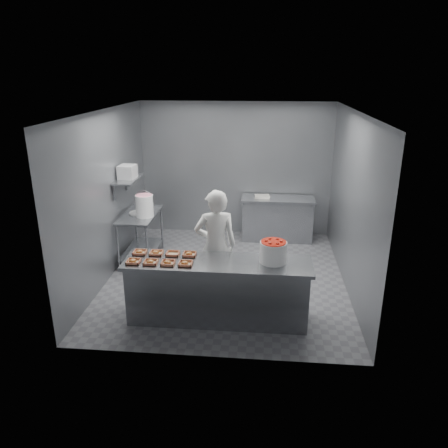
{
  "coord_description": "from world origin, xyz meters",
  "views": [
    {
      "loc": [
        0.61,
        -6.81,
        3.39
      ],
      "look_at": [
        -0.02,
        -0.2,
        1.04
      ],
      "focal_mm": 35.0,
      "sensor_mm": 36.0,
      "label": 1
    }
  ],
  "objects_px": {
    "strawberry_tub": "(273,251)",
    "tray_5": "(156,253)",
    "back_counter": "(277,218)",
    "tray_1": "(150,262)",
    "prep_table": "(141,230)",
    "tray_6": "(173,254)",
    "glaze_bucket": "(144,205)",
    "tray_0": "(133,261)",
    "tray_4": "(140,252)",
    "appliance": "(127,172)",
    "tray_2": "(168,263)",
    "service_counter": "(218,290)",
    "worker": "(216,246)",
    "tray_7": "(189,254)",
    "tray_3": "(185,263)"
  },
  "relations": [
    {
      "from": "tray_4",
      "to": "appliance",
      "type": "distance_m",
      "value": 2.06
    },
    {
      "from": "strawberry_tub",
      "to": "glaze_bucket",
      "type": "distance_m",
      "value": 2.88
    },
    {
      "from": "appliance",
      "to": "worker",
      "type": "bearing_deg",
      "value": -34.08
    },
    {
      "from": "tray_1",
      "to": "glaze_bucket",
      "type": "xyz_separation_m",
      "value": [
        -0.61,
        1.98,
        0.19
      ]
    },
    {
      "from": "tray_3",
      "to": "strawberry_tub",
      "type": "xyz_separation_m",
      "value": [
        1.18,
        0.21,
        0.14
      ]
    },
    {
      "from": "service_counter",
      "to": "tray_6",
      "type": "relative_size",
      "value": 13.88
    },
    {
      "from": "back_counter",
      "to": "glaze_bucket",
      "type": "distance_m",
      "value": 2.88
    },
    {
      "from": "strawberry_tub",
      "to": "appliance",
      "type": "xyz_separation_m",
      "value": [
        -2.58,
        1.9,
        0.62
      ]
    },
    {
      "from": "tray_0",
      "to": "tray_7",
      "type": "distance_m",
      "value": 0.79
    },
    {
      "from": "tray_6",
      "to": "tray_1",
      "type": "bearing_deg",
      "value": -127.28
    },
    {
      "from": "back_counter",
      "to": "tray_0",
      "type": "distance_m",
      "value": 4.0
    },
    {
      "from": "tray_3",
      "to": "tray_4",
      "type": "distance_m",
      "value": 0.79
    },
    {
      "from": "tray_4",
      "to": "tray_3",
      "type": "bearing_deg",
      "value": -23.91
    },
    {
      "from": "prep_table",
      "to": "back_counter",
      "type": "bearing_deg",
      "value": 27.01
    },
    {
      "from": "strawberry_tub",
      "to": "tray_5",
      "type": "bearing_deg",
      "value": 176.1
    },
    {
      "from": "tray_0",
      "to": "strawberry_tub",
      "type": "bearing_deg",
      "value": 6.19
    },
    {
      "from": "tray_1",
      "to": "worker",
      "type": "distance_m",
      "value": 1.11
    },
    {
      "from": "tray_0",
      "to": "worker",
      "type": "xyz_separation_m",
      "value": [
        1.05,
        0.76,
        -0.04
      ]
    },
    {
      "from": "back_counter",
      "to": "glaze_bucket",
      "type": "height_order",
      "value": "glaze_bucket"
    },
    {
      "from": "tray_2",
      "to": "glaze_bucket",
      "type": "bearing_deg",
      "value": 113.22
    },
    {
      "from": "worker",
      "to": "strawberry_tub",
      "type": "height_order",
      "value": "worker"
    },
    {
      "from": "tray_1",
      "to": "tray_4",
      "type": "bearing_deg",
      "value": 126.93
    },
    {
      "from": "service_counter",
      "to": "tray_4",
      "type": "height_order",
      "value": "tray_4"
    },
    {
      "from": "tray_5",
      "to": "tray_7",
      "type": "xyz_separation_m",
      "value": [
        0.48,
        0.0,
        0.0
      ]
    },
    {
      "from": "service_counter",
      "to": "tray_3",
      "type": "height_order",
      "value": "tray_3"
    },
    {
      "from": "prep_table",
      "to": "tray_6",
      "type": "distance_m",
      "value": 2.07
    },
    {
      "from": "tray_3",
      "to": "prep_table",
      "type": "bearing_deg",
      "value": 120.22
    },
    {
      "from": "tray_0",
      "to": "tray_1",
      "type": "xyz_separation_m",
      "value": [
        0.24,
        0.0,
        0.0
      ]
    },
    {
      "from": "strawberry_tub",
      "to": "worker",
      "type": "bearing_deg",
      "value": 147.02
    },
    {
      "from": "tray_3",
      "to": "appliance",
      "type": "distance_m",
      "value": 2.64
    },
    {
      "from": "tray_4",
      "to": "appliance",
      "type": "height_order",
      "value": "appliance"
    },
    {
      "from": "service_counter",
      "to": "worker",
      "type": "bearing_deg",
      "value": 98.92
    },
    {
      "from": "tray_4",
      "to": "tray_1",
      "type": "bearing_deg",
      "value": -53.07
    },
    {
      "from": "tray_6",
      "to": "glaze_bucket",
      "type": "distance_m",
      "value": 1.88
    },
    {
      "from": "tray_2",
      "to": "service_counter",
      "type": "bearing_deg",
      "value": 13.57
    },
    {
      "from": "prep_table",
      "to": "tray_7",
      "type": "height_order",
      "value": "tray_7"
    },
    {
      "from": "prep_table",
      "to": "tray_1",
      "type": "bearing_deg",
      "value": -70.45
    },
    {
      "from": "tray_1",
      "to": "strawberry_tub",
      "type": "distance_m",
      "value": 1.68
    },
    {
      "from": "strawberry_tub",
      "to": "tray_0",
      "type": "bearing_deg",
      "value": -173.81
    },
    {
      "from": "tray_1",
      "to": "appliance",
      "type": "height_order",
      "value": "appliance"
    },
    {
      "from": "tray_7",
      "to": "appliance",
      "type": "height_order",
      "value": "appliance"
    },
    {
      "from": "tray_5",
      "to": "strawberry_tub",
      "type": "xyz_separation_m",
      "value": [
        1.66,
        -0.11,
        0.14
      ]
    },
    {
      "from": "tray_2",
      "to": "worker",
      "type": "xyz_separation_m",
      "value": [
        0.57,
        0.76,
        -0.04
      ]
    },
    {
      "from": "tray_4",
      "to": "appliance",
      "type": "relative_size",
      "value": 0.6
    },
    {
      "from": "back_counter",
      "to": "tray_1",
      "type": "relative_size",
      "value": 8.01
    },
    {
      "from": "tray_3",
      "to": "worker",
      "type": "height_order",
      "value": "worker"
    },
    {
      "from": "tray_0",
      "to": "tray_5",
      "type": "xyz_separation_m",
      "value": [
        0.24,
        0.32,
        0.0
      ]
    },
    {
      "from": "prep_table",
      "to": "strawberry_tub",
      "type": "bearing_deg",
      "value": -38.32
    },
    {
      "from": "tray_1",
      "to": "glaze_bucket",
      "type": "bearing_deg",
      "value": 107.11
    },
    {
      "from": "appliance",
      "to": "service_counter",
      "type": "bearing_deg",
      "value": -43.03
    }
  ]
}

